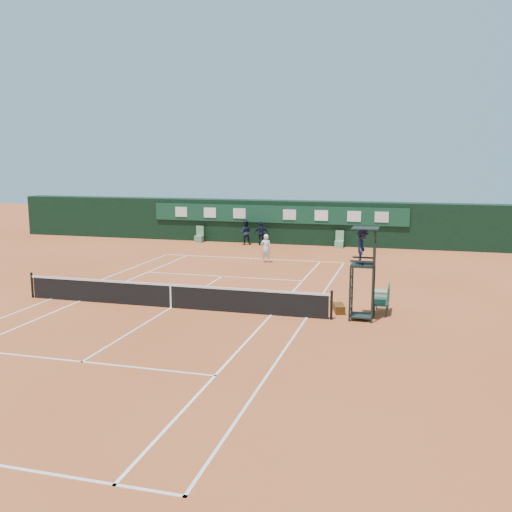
{
  "coord_description": "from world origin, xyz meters",
  "views": [
    {
      "loc": [
        9.11,
        -20.37,
        5.84
      ],
      "look_at": [
        1.87,
        6.0,
        1.2
      ],
      "focal_mm": 40.0,
      "sensor_mm": 36.0,
      "label": 1
    }
  ],
  "objects_px": {
    "umpire_chair": "(363,254)",
    "player_bench": "(385,298)",
    "cooler": "(380,298)",
    "player": "(266,248)",
    "tennis_net": "(171,295)"
  },
  "relations": [
    {
      "from": "player_bench",
      "to": "player",
      "type": "bearing_deg",
      "value": 126.99
    },
    {
      "from": "tennis_net",
      "to": "player",
      "type": "height_order",
      "value": "player"
    },
    {
      "from": "umpire_chair",
      "to": "player_bench",
      "type": "xyz_separation_m",
      "value": [
        0.78,
        1.09,
        -1.86
      ]
    },
    {
      "from": "umpire_chair",
      "to": "player",
      "type": "distance_m",
      "value": 12.4
    },
    {
      "from": "cooler",
      "to": "tennis_net",
      "type": "bearing_deg",
      "value": -163.11
    },
    {
      "from": "player_bench",
      "to": "tennis_net",
      "type": "bearing_deg",
      "value": -170.22
    },
    {
      "from": "umpire_chair",
      "to": "player",
      "type": "relative_size",
      "value": 2.1
    },
    {
      "from": "player_bench",
      "to": "cooler",
      "type": "distance_m",
      "value": 1.07
    },
    {
      "from": "umpire_chair",
      "to": "player",
      "type": "xyz_separation_m",
      "value": [
        -6.33,
        10.53,
        -1.64
      ]
    },
    {
      "from": "cooler",
      "to": "player",
      "type": "xyz_separation_m",
      "value": [
        -6.9,
        8.43,
        0.49
      ]
    },
    {
      "from": "umpire_chair",
      "to": "player",
      "type": "height_order",
      "value": "umpire_chair"
    },
    {
      "from": "player_bench",
      "to": "player",
      "type": "height_order",
      "value": "player"
    },
    {
      "from": "umpire_chair",
      "to": "cooler",
      "type": "distance_m",
      "value": 3.05
    },
    {
      "from": "player",
      "to": "umpire_chair",
      "type": "bearing_deg",
      "value": 115.96
    },
    {
      "from": "player_bench",
      "to": "cooler",
      "type": "xyz_separation_m",
      "value": [
        -0.21,
        1.02,
        -0.27
      ]
    }
  ]
}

